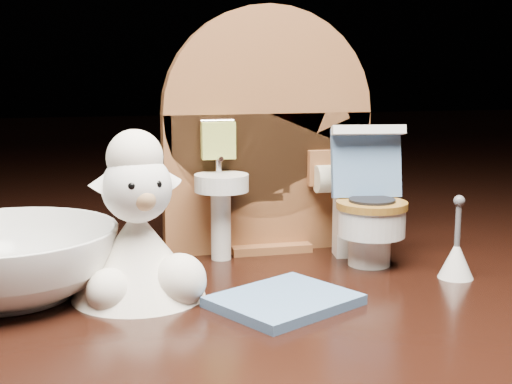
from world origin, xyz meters
TOP-DOWN VIEW (x-y plane):
  - backdrop_panel at (-0.00, 0.06)m, footprint 0.13×0.05m
  - toy_toilet at (0.05, 0.02)m, footprint 0.04×0.05m
  - bath_mat at (-0.02, -0.04)m, footprint 0.08×0.08m
  - toilet_brush at (0.08, -0.02)m, footprint 0.02×0.02m
  - plush_lamb at (-0.09, -0.01)m, footprint 0.07×0.07m
  - ceramic_bowl at (-0.15, 0.00)m, footprint 0.11×0.11m

SIDE VIEW (x-z plane):
  - bath_mat at x=-0.02m, z-range 0.00..0.00m
  - toilet_brush at x=0.08m, z-range -0.01..0.04m
  - ceramic_bowl at x=-0.15m, z-range 0.00..0.04m
  - toy_toilet at x=0.05m, z-range -0.01..0.07m
  - plush_lamb at x=-0.09m, z-range -0.01..0.07m
  - backdrop_panel at x=0.00m, z-range -0.01..0.14m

